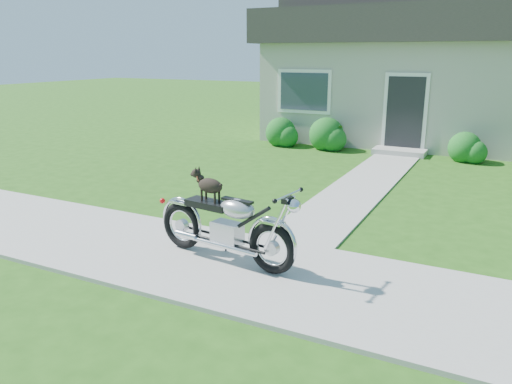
{
  "coord_description": "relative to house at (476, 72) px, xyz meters",
  "views": [
    {
      "loc": [
        1.09,
        -5.26,
        2.7
      ],
      "look_at": [
        -2.08,
        1.0,
        0.75
      ],
      "focal_mm": 35.0,
      "sensor_mm": 36.0,
      "label": 1
    }
  ],
  "objects": [
    {
      "name": "ground",
      "position": [
        0.0,
        -11.99,
        -2.16
      ],
      "size": [
        80.0,
        80.0,
        0.0
      ],
      "primitive_type": "plane",
      "color": "#235114",
      "rests_on": "ground"
    },
    {
      "name": "sidewalk",
      "position": [
        0.0,
        -11.99,
        -2.14
      ],
      "size": [
        24.0,
        2.2,
        0.04
      ],
      "primitive_type": "cube",
      "color": "#9E9B93",
      "rests_on": "ground"
    },
    {
      "name": "walkway",
      "position": [
        -1.5,
        -6.99,
        -2.14
      ],
      "size": [
        1.2,
        8.0,
        0.03
      ],
      "primitive_type": "cube",
      "color": "#9E9B93",
      "rests_on": "ground"
    },
    {
      "name": "house",
      "position": [
        0.0,
        0.0,
        0.0
      ],
      "size": [
        12.6,
        7.03,
        4.5
      ],
      "color": "#AAA599",
      "rests_on": "ground"
    },
    {
      "name": "shrub_row",
      "position": [
        -0.74,
        -3.49,
        -1.77
      ],
      "size": [
        10.47,
        1.01,
        1.01
      ],
      "color": "#185C1C",
      "rests_on": "ground"
    },
    {
      "name": "potted_plant_left",
      "position": [
        -3.36,
        -3.44,
        -1.79
      ],
      "size": [
        0.71,
        0.63,
        0.74
      ],
      "primitive_type": "imported",
      "rotation": [
        0.0,
        0.0,
        0.08
      ],
      "color": "#2C5616",
      "rests_on": "ground"
    },
    {
      "name": "motorcycle_with_dog",
      "position": [
        -2.04,
        -11.93,
        -1.6
      ],
      "size": [
        2.22,
        0.63,
        1.19
      ],
      "rotation": [
        0.0,
        0.0,
        -0.13
      ],
      "color": "black",
      "rests_on": "sidewalk"
    }
  ]
}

